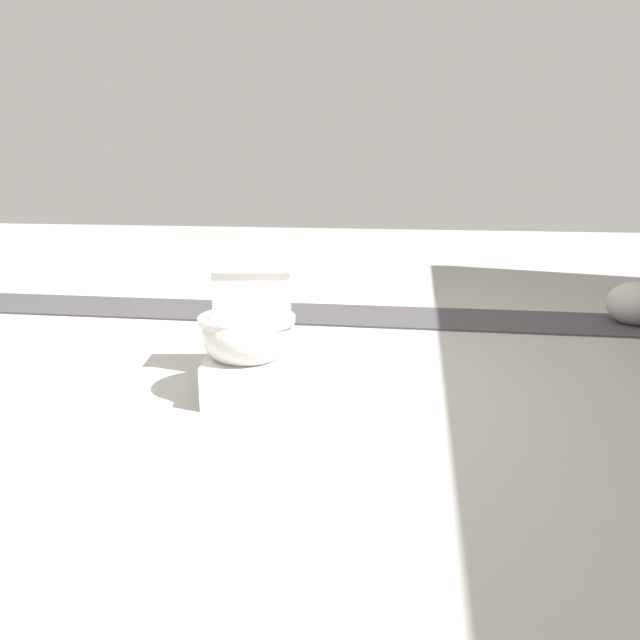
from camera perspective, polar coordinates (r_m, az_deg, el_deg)
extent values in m
plane|color=#A8A59E|center=(2.74, -6.52, -5.68)|extent=(14.00, 14.00, 0.00)
cube|color=#423F44|center=(3.90, 5.68, 0.33)|extent=(0.56, 8.00, 0.01)
cube|color=white|center=(2.68, -6.38, -4.24)|extent=(0.65, 0.44, 0.17)
ellipsoid|color=white|center=(2.53, -6.67, -1.15)|extent=(0.50, 0.43, 0.28)
cylinder|color=white|center=(2.52, -6.71, 0.09)|extent=(0.45, 0.45, 0.03)
cube|color=white|center=(2.82, -6.15, 1.64)|extent=(0.24, 0.37, 0.30)
cube|color=white|center=(2.79, -6.24, 5.02)|extent=(0.27, 0.39, 0.04)
cylinder|color=silver|center=(2.78, -4.60, 5.53)|extent=(0.02, 0.02, 0.01)
ellipsoid|color=#B7B2AD|center=(4.11, 26.89, 1.35)|extent=(0.34, 0.33, 0.26)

